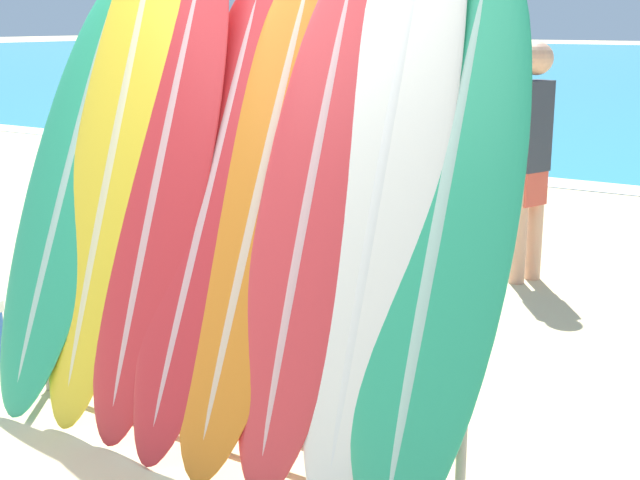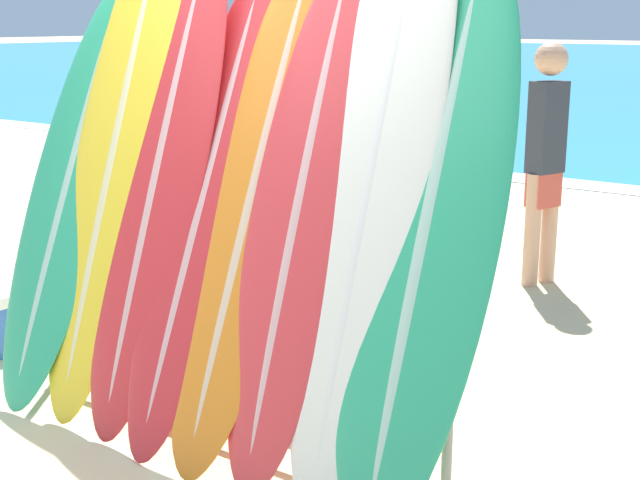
% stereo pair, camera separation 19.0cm
% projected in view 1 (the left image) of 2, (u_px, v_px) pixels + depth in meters
% --- Properties ---
extents(ground_plane, '(160.00, 160.00, 0.00)m').
position_uv_depth(ground_plane, '(158.00, 453.00, 3.94)').
color(ground_plane, beige).
extents(surfboard_rack, '(2.34, 0.04, 0.77)m').
position_uv_depth(surfboard_rack, '(221.00, 357.00, 3.91)').
color(surfboard_rack, gray).
rests_on(surfboard_rack, ground_plane).
extents(surfboard_slot_0, '(0.58, 0.94, 2.09)m').
position_uv_depth(surfboard_slot_0, '(68.00, 191.00, 4.36)').
color(surfboard_slot_0, '#289E70').
rests_on(surfboard_slot_0, ground_plane).
extents(surfboard_slot_1, '(0.58, 0.95, 2.51)m').
position_uv_depth(surfboard_slot_1, '(117.00, 153.00, 4.20)').
color(surfboard_slot_1, yellow).
rests_on(surfboard_slot_1, ground_plane).
extents(surfboard_slot_2, '(0.54, 0.89, 2.26)m').
position_uv_depth(surfboard_slot_2, '(160.00, 186.00, 4.04)').
color(surfboard_slot_2, red).
rests_on(surfboard_slot_2, ground_plane).
extents(surfboard_slot_3, '(0.50, 0.97, 2.12)m').
position_uv_depth(surfboard_slot_3, '(208.00, 208.00, 3.91)').
color(surfboard_slot_3, red).
rests_on(surfboard_slot_3, ground_plane).
extents(surfboard_slot_4, '(0.55, 0.99, 2.21)m').
position_uv_depth(surfboard_slot_4, '(260.00, 204.00, 3.77)').
color(surfboard_slot_4, orange).
rests_on(surfboard_slot_4, ground_plane).
extents(surfboard_slot_5, '(0.51, 0.84, 2.19)m').
position_uv_depth(surfboard_slot_5, '(310.00, 216.00, 3.59)').
color(surfboard_slot_5, red).
rests_on(surfboard_slot_5, ground_plane).
extents(surfboard_slot_6, '(0.52, 0.91, 2.54)m').
position_uv_depth(surfboard_slot_6, '(384.00, 178.00, 3.43)').
color(surfboard_slot_6, silver).
rests_on(surfboard_slot_6, ground_plane).
extents(surfboard_slot_7, '(0.59, 0.86, 2.15)m').
position_uv_depth(surfboard_slot_7, '(439.00, 240.00, 3.30)').
color(surfboard_slot_7, '#289E70').
rests_on(surfboard_slot_7, ground_plane).
extents(person_far_left, '(0.23, 0.29, 1.72)m').
position_uv_depth(person_far_left, '(531.00, 154.00, 6.32)').
color(person_far_left, tan).
rests_on(person_far_left, ground_plane).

